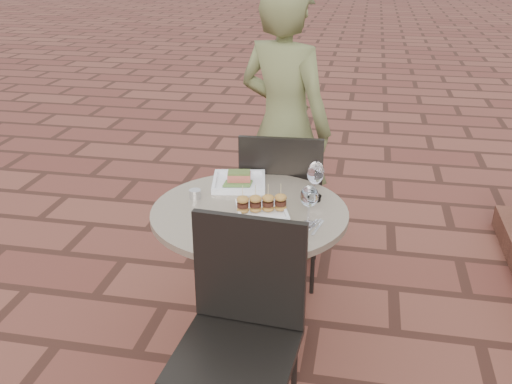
% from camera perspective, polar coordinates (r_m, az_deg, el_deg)
% --- Properties ---
extents(ground, '(60.00, 60.00, 0.00)m').
position_cam_1_polar(ground, '(2.84, -3.77, -16.96)').
color(ground, brown).
rests_on(ground, ground).
extents(cafe_table, '(0.90, 0.90, 0.73)m').
position_cam_1_polar(cafe_table, '(2.72, -0.63, -6.44)').
color(cafe_table, gray).
rests_on(cafe_table, ground).
extents(chair_far, '(0.47, 0.47, 0.93)m').
position_cam_1_polar(chair_far, '(3.16, 2.58, -0.50)').
color(chair_far, black).
rests_on(chair_far, ground).
extents(chair_near, '(0.47, 0.47, 0.93)m').
position_cam_1_polar(chair_near, '(2.20, -1.44, -12.59)').
color(chair_near, black).
rests_on(chair_near, ground).
extents(diner, '(0.72, 0.61, 1.67)m').
position_cam_1_polar(diner, '(3.42, 2.85, 6.52)').
color(diner, brown).
rests_on(diner, ground).
extents(plate_salmon, '(0.30, 0.30, 0.07)m').
position_cam_1_polar(plate_salmon, '(2.85, -1.71, 1.10)').
color(plate_salmon, white).
rests_on(plate_salmon, cafe_table).
extents(plate_sliders, '(0.28, 0.28, 0.14)m').
position_cam_1_polar(plate_sliders, '(2.55, 0.58, -1.47)').
color(plate_sliders, white).
rests_on(plate_sliders, cafe_table).
extents(plate_tuna, '(0.28, 0.28, 0.03)m').
position_cam_1_polar(plate_tuna, '(2.37, -2.28, -4.10)').
color(plate_tuna, white).
rests_on(plate_tuna, cafe_table).
extents(wine_glass_right, '(0.08, 0.08, 0.18)m').
position_cam_1_polar(wine_glass_right, '(2.42, 5.35, -0.54)').
color(wine_glass_right, white).
rests_on(wine_glass_right, cafe_table).
extents(wine_glass_mid, '(0.08, 0.08, 0.18)m').
position_cam_1_polar(wine_glass_mid, '(2.66, 5.95, 1.68)').
color(wine_glass_mid, white).
rests_on(wine_glass_mid, cafe_table).
extents(wine_glass_far, '(0.08, 0.08, 0.18)m').
position_cam_1_polar(wine_glass_far, '(2.69, 6.03, 1.99)').
color(wine_glass_far, white).
rests_on(wine_glass_far, cafe_table).
extents(steel_ramekin, '(0.06, 0.06, 0.04)m').
position_cam_1_polar(steel_ramekin, '(2.72, -6.11, -0.20)').
color(steel_ramekin, silver).
rests_on(steel_ramekin, cafe_table).
extents(cutlery_set, '(0.13, 0.19, 0.00)m').
position_cam_1_polar(cutlery_set, '(2.45, 5.68, -3.53)').
color(cutlery_set, silver).
rests_on(cutlery_set, cafe_table).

